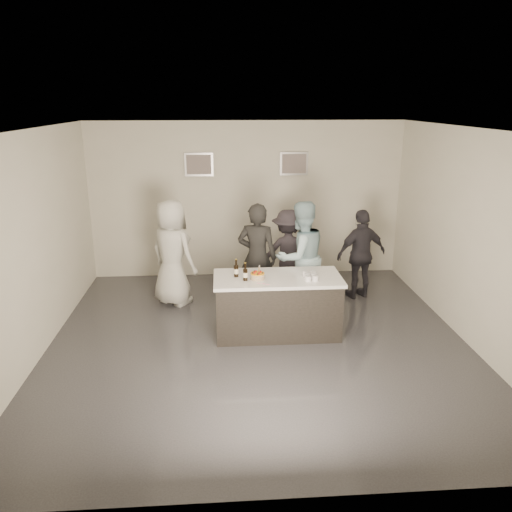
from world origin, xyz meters
name	(u,v)px	position (x,y,z in m)	size (l,w,h in m)	color
floor	(258,342)	(0.00, 0.00, 0.00)	(6.00, 6.00, 0.00)	#3D3D42
ceiling	(259,129)	(0.00, 0.00, 3.00)	(6.00, 6.00, 0.00)	white
wall_back	(247,200)	(0.00, 3.00, 1.50)	(6.00, 0.04, 3.00)	silver
wall_front	(288,346)	(0.00, -3.00, 1.50)	(6.00, 0.04, 3.00)	silver
wall_left	(33,247)	(-3.00, 0.00, 1.50)	(0.04, 6.00, 3.00)	silver
wall_right	(471,238)	(3.00, 0.00, 1.50)	(0.04, 6.00, 3.00)	silver
picture_left	(199,164)	(-0.90, 2.97, 2.20)	(0.54, 0.04, 0.44)	#B2B2B7
picture_right	(294,164)	(0.90, 2.97, 2.20)	(0.54, 0.04, 0.44)	#B2B2B7
bar_counter	(277,305)	(0.30, 0.27, 0.45)	(1.86, 0.86, 0.90)	white
cake	(257,276)	(0.00, 0.19, 0.94)	(0.20, 0.20, 0.08)	#FFAC1A
beer_bottle_a	(236,268)	(-0.30, 0.31, 1.03)	(0.07, 0.07, 0.26)	black
beer_bottle_b	(245,272)	(-0.18, 0.14, 1.03)	(0.07, 0.07, 0.26)	black
tumbler_cluster	(311,276)	(0.77, 0.16, 0.94)	(0.19, 0.30, 0.08)	orange
candles	(262,284)	(0.04, -0.01, 0.90)	(0.24, 0.08, 0.01)	pink
person_main_black	(257,257)	(0.07, 1.23, 0.90)	(0.66, 0.43, 1.80)	black
person_main_blue	(301,257)	(0.77, 1.12, 0.92)	(0.89, 0.70, 1.84)	#A2C7D3
person_guest_left	(172,253)	(-1.34, 1.57, 0.90)	(0.88, 0.57, 1.80)	silver
person_guest_right	(361,254)	(1.92, 1.61, 0.79)	(0.93, 0.39, 1.58)	#2E2C35
person_guest_back	(288,253)	(0.66, 1.85, 0.77)	(1.00, 0.58, 1.55)	#2E2931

